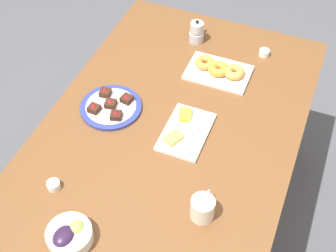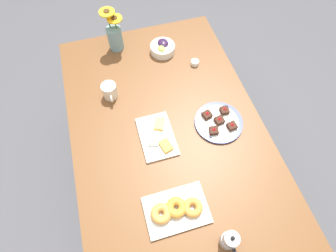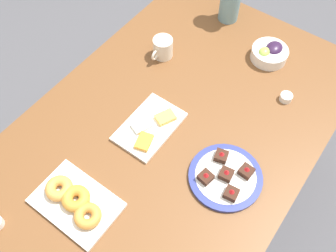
{
  "view_description": "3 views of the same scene",
  "coord_description": "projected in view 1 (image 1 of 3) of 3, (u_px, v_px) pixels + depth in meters",
  "views": [
    {
      "loc": [
        -1.12,
        -0.45,
        2.15
      ],
      "look_at": [
        0.0,
        0.0,
        0.78
      ],
      "focal_mm": 50.0,
      "sensor_mm": 36.0,
      "label": 1
    },
    {
      "loc": [
        0.64,
        -0.18,
        1.94
      ],
      "look_at": [
        0.0,
        0.0,
        0.78
      ],
      "focal_mm": 28.0,
      "sensor_mm": 36.0,
      "label": 2
    },
    {
      "loc": [
        0.6,
        0.44,
        1.92
      ],
      "look_at": [
        0.0,
        0.0,
        0.78
      ],
      "focal_mm": 40.0,
      "sensor_mm": 36.0,
      "label": 3
    }
  ],
  "objects": [
    {
      "name": "ground_plane",
      "position": [
        168.0,
        226.0,
        2.41
      ],
      "size": [
        6.0,
        6.0,
        0.0
      ],
      "primitive_type": "plane",
      "color": "#4C4C51"
    },
    {
      "name": "dining_table",
      "position": [
        168.0,
        146.0,
        1.92
      ],
      "size": [
        1.6,
        1.0,
        0.74
      ],
      "color": "brown",
      "rests_on": "ground_plane"
    },
    {
      "name": "coffee_mug",
      "position": [
        203.0,
        208.0,
        1.58
      ],
      "size": [
        0.12,
        0.08,
        0.09
      ],
      "color": "silver",
      "rests_on": "dining_table"
    },
    {
      "name": "grape_bowl",
      "position": [
        69.0,
        235.0,
        1.53
      ],
      "size": [
        0.15,
        0.15,
        0.07
      ],
      "color": "white",
      "rests_on": "dining_table"
    },
    {
      "name": "cheese_platter",
      "position": [
        185.0,
        131.0,
        1.85
      ],
      "size": [
        0.26,
        0.17,
        0.03
      ],
      "color": "white",
      "rests_on": "dining_table"
    },
    {
      "name": "croissant_platter",
      "position": [
        219.0,
        70.0,
        2.07
      ],
      "size": [
        0.19,
        0.28,
        0.05
      ],
      "color": "white",
      "rests_on": "dining_table"
    },
    {
      "name": "jam_cup_honey",
      "position": [
        264.0,
        52.0,
        2.16
      ],
      "size": [
        0.05,
        0.05,
        0.03
      ],
      "color": "white",
      "rests_on": "dining_table"
    },
    {
      "name": "jam_cup_berry",
      "position": [
        53.0,
        185.0,
        1.67
      ],
      "size": [
        0.05,
        0.05,
        0.03
      ],
      "color": "white",
      "rests_on": "dining_table"
    },
    {
      "name": "dessert_plate",
      "position": [
        111.0,
        107.0,
        1.94
      ],
      "size": [
        0.26,
        0.26,
        0.05
      ],
      "color": "navy",
      "rests_on": "dining_table"
    },
    {
      "name": "moka_pot",
      "position": [
        197.0,
        32.0,
        2.2
      ],
      "size": [
        0.11,
        0.07,
        0.12
      ],
      "color": "#B7B7BC",
      "rests_on": "dining_table"
    }
  ]
}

